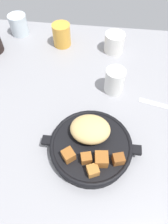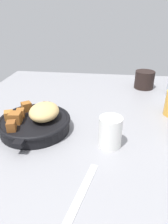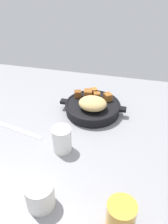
{
  "view_description": "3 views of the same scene",
  "coord_description": "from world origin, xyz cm",
  "px_view_note": "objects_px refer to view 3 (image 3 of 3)",
  "views": [
    {
      "loc": [
        2.86,
        -36.32,
        51.45
      ],
      "look_at": [
        -0.89,
        -4.66,
        5.9
      ],
      "focal_mm": 33.13,
      "sensor_mm": 36.0,
      "label": 1
    },
    {
      "loc": [
        53.24,
        8.5,
        33.25
      ],
      "look_at": [
        -1.62,
        1.46,
        5.17
      ],
      "focal_mm": 33.29,
      "sensor_mm": 36.0,
      "label": 2
    },
    {
      "loc": [
        -12.65,
        62.34,
        54.88
      ],
      "look_at": [
        3.07,
        -3.53,
        6.34
      ],
      "focal_mm": 38.77,
      "sensor_mm": 36.0,
      "label": 3
    }
  ],
  "objects_px": {
    "ceramic_mug_white": "(40,195)",
    "juice_glass_amber": "(121,217)",
    "butter_knife": "(17,129)",
    "cast_iron_skillet": "(93,106)",
    "white_creamer_pitcher": "(62,139)"
  },
  "relations": [
    {
      "from": "ceramic_mug_white",
      "to": "juice_glass_amber",
      "type": "distance_m",
      "value": 0.2
    },
    {
      "from": "butter_knife",
      "to": "juice_glass_amber",
      "type": "distance_m",
      "value": 0.48
    },
    {
      "from": "butter_knife",
      "to": "ceramic_mug_white",
      "type": "bearing_deg",
      "value": 139.98
    },
    {
      "from": "cast_iron_skillet",
      "to": "ceramic_mug_white",
      "type": "relative_size",
      "value": 3.52
    },
    {
      "from": "juice_glass_amber",
      "to": "white_creamer_pitcher",
      "type": "bearing_deg",
      "value": -46.07
    },
    {
      "from": "cast_iron_skillet",
      "to": "butter_knife",
      "type": "bearing_deg",
      "value": 34.5
    },
    {
      "from": "cast_iron_skillet",
      "to": "butter_knife",
      "type": "relative_size",
      "value": 1.21
    },
    {
      "from": "cast_iron_skillet",
      "to": "white_creamer_pitcher",
      "type": "xyz_separation_m",
      "value": [
        0.05,
        0.22,
        0.01
      ]
    },
    {
      "from": "butter_knife",
      "to": "white_creamer_pitcher",
      "type": "distance_m",
      "value": 0.2
    },
    {
      "from": "white_creamer_pitcher",
      "to": "ceramic_mug_white",
      "type": "relative_size",
      "value": 1.16
    },
    {
      "from": "ceramic_mug_white",
      "to": "white_creamer_pitcher",
      "type": "bearing_deg",
      "value": -88.04
    },
    {
      "from": "cast_iron_skillet",
      "to": "butter_knife",
      "type": "distance_m",
      "value": 0.29
    },
    {
      "from": "cast_iron_skillet",
      "to": "juice_glass_amber",
      "type": "relative_size",
      "value": 3.05
    },
    {
      "from": "cast_iron_skillet",
      "to": "juice_glass_amber",
      "type": "distance_m",
      "value": 0.46
    },
    {
      "from": "ceramic_mug_white",
      "to": "juice_glass_amber",
      "type": "relative_size",
      "value": 0.87
    }
  ]
}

